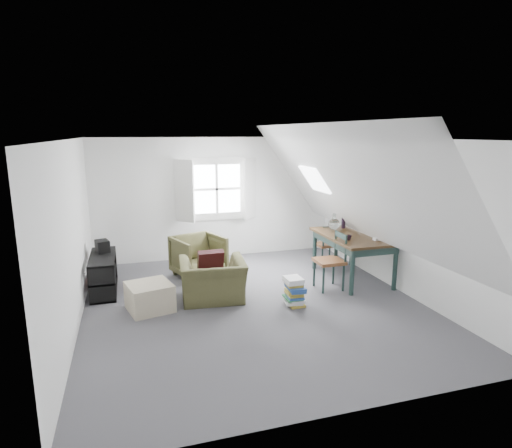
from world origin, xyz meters
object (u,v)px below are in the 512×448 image
object	(u,v)px
armchair_far	(199,276)
magazine_stack	(294,291)
ottoman	(150,297)
media_shelf	(103,276)
armchair_near	(213,300)
dining_chair_far	(327,244)
dining_chair_near	(331,260)
dining_table	(353,241)

from	to	relation	value
armchair_far	magazine_stack	distance (m)	2.13
ottoman	media_shelf	bearing A→B (deg)	125.02
armchair_far	magazine_stack	bearing A→B (deg)	-76.50
armchair_near	armchair_far	world-z (taller)	armchair_far
armchair_near	armchair_far	distance (m)	1.20
armchair_far	dining_chair_far	xyz separation A→B (m)	(2.55, -0.07, 0.43)
armchair_near	dining_chair_near	world-z (taller)	dining_chair_near
armchair_near	media_shelf	world-z (taller)	media_shelf
armchair_near	dining_chair_near	size ratio (longest dim) A/B	1.04
armchair_near	dining_chair_far	world-z (taller)	dining_chair_far
media_shelf	magazine_stack	bearing A→B (deg)	-25.91
ottoman	magazine_stack	size ratio (longest dim) A/B	1.41
ottoman	dining_chair_near	distance (m)	3.00
dining_chair_near	dining_table	bearing A→B (deg)	106.61
media_shelf	dining_table	bearing A→B (deg)	-6.88
armchair_near	magazine_stack	size ratio (longest dim) A/B	2.31
dining_chair_far	dining_chair_near	size ratio (longest dim) A/B	0.86
dining_table	media_shelf	world-z (taller)	dining_table
dining_chair_far	dining_chair_near	bearing A→B (deg)	72.79
media_shelf	armchair_near	bearing A→B (deg)	-26.62
armchair_near	ottoman	world-z (taller)	ottoman
dining_table	magazine_stack	size ratio (longest dim) A/B	3.74
media_shelf	magazine_stack	xyz separation A→B (m)	(2.81, -1.43, -0.06)
media_shelf	magazine_stack	size ratio (longest dim) A/B	2.75
ottoman	dining_table	world-z (taller)	dining_table
armchair_near	dining_chair_far	xyz separation A→B (m)	(2.52, 1.13, 0.43)
dining_chair_far	magazine_stack	distance (m)	2.19
ottoman	dining_chair_near	xyz separation A→B (m)	(2.98, 0.04, 0.29)
dining_table	dining_chair_near	world-z (taller)	dining_chair_near
dining_chair_far	magazine_stack	world-z (taller)	dining_chair_far
dining_chair_near	magazine_stack	size ratio (longest dim) A/B	2.21
armchair_far	dining_chair_near	world-z (taller)	dining_chair_near
dining_table	dining_chair_near	size ratio (longest dim) A/B	1.69
armchair_near	dining_table	size ratio (longest dim) A/B	0.62
dining_chair_far	armchair_near	bearing A→B (deg)	30.21
ottoman	media_shelf	xyz separation A→B (m)	(-0.69, 0.98, 0.07)
armchair_near	media_shelf	xyz separation A→B (m)	(-1.66, 0.87, 0.27)
armchair_near	armchair_far	xyz separation A→B (m)	(-0.02, 1.20, 0.00)
media_shelf	ottoman	bearing A→B (deg)	-53.93
dining_chair_far	dining_table	bearing A→B (deg)	100.71
dining_chair_near	media_shelf	distance (m)	3.79
armchair_far	ottoman	xyz separation A→B (m)	(-0.95, -1.31, 0.20)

